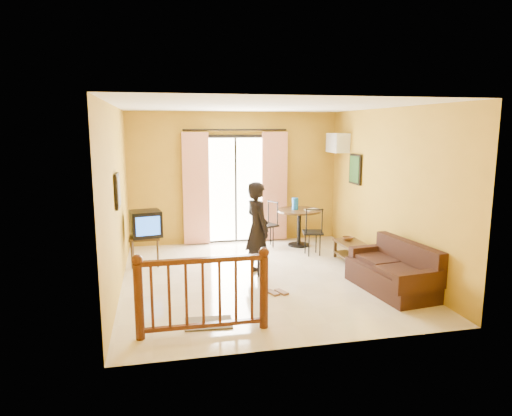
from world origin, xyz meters
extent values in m
plane|color=beige|center=(0.00, 0.00, 0.00)|extent=(5.00, 5.00, 0.00)
plane|color=white|center=(0.00, 0.00, 2.80)|extent=(5.00, 5.00, 0.00)
plane|color=#B78C23|center=(0.00, 2.50, 1.40)|extent=(4.50, 0.00, 4.50)
plane|color=#B78C23|center=(0.00, -2.50, 1.40)|extent=(4.50, 0.00, 4.50)
plane|color=#B78C23|center=(-2.25, 0.00, 1.40)|extent=(0.00, 5.00, 5.00)
plane|color=#B78C23|center=(2.25, 0.00, 1.40)|extent=(0.00, 5.00, 5.00)
cube|color=black|center=(0.00, 2.48, 1.15)|extent=(1.34, 0.03, 2.34)
cube|color=white|center=(0.00, 2.45, 1.15)|extent=(1.20, 0.04, 2.20)
cube|color=black|center=(0.00, 2.43, 1.15)|extent=(0.04, 0.02, 2.20)
cube|color=#F6E0BA|center=(-0.85, 2.40, 1.20)|extent=(0.55, 0.08, 2.35)
cube|color=#F6E0BA|center=(0.85, 2.40, 1.20)|extent=(0.55, 0.08, 2.35)
cylinder|color=black|center=(0.00, 2.40, 2.42)|extent=(2.20, 0.04, 0.04)
cube|color=black|center=(-1.90, 1.11, 0.52)|extent=(0.54, 0.45, 0.04)
cylinder|color=black|center=(-2.12, 0.93, 0.26)|extent=(0.04, 0.04, 0.52)
cylinder|color=black|center=(-1.68, 0.93, 0.26)|extent=(0.04, 0.04, 0.52)
cylinder|color=black|center=(-2.12, 1.28, 0.26)|extent=(0.04, 0.04, 0.52)
cylinder|color=black|center=(-1.68, 1.28, 0.26)|extent=(0.04, 0.04, 0.52)
cube|color=black|center=(-1.87, 1.11, 0.77)|extent=(0.60, 0.56, 0.47)
cube|color=#296BF8|center=(-1.82, 0.87, 0.77)|extent=(0.41, 0.09, 0.33)
cube|color=black|center=(-2.22, -0.20, 1.55)|extent=(0.04, 0.42, 0.52)
cube|color=#544E48|center=(-2.19, -0.20, 1.55)|extent=(0.01, 0.34, 0.44)
cylinder|color=black|center=(1.25, 1.85, 0.75)|extent=(0.93, 0.93, 0.04)
cylinder|color=black|center=(1.25, 1.85, 0.38)|extent=(0.08, 0.08, 0.75)
cylinder|color=black|center=(1.25, 1.85, 0.01)|extent=(0.45, 0.45, 0.03)
cylinder|color=blue|center=(1.17, 1.89, 0.90)|extent=(0.13, 0.13, 0.25)
cube|color=beige|center=(1.48, 1.75, 0.78)|extent=(0.33, 0.28, 0.02)
cube|color=white|center=(2.10, 1.95, 2.15)|extent=(0.30, 0.60, 0.40)
cube|color=gray|center=(1.95, 1.95, 2.15)|extent=(0.02, 0.56, 0.36)
cube|color=black|center=(2.22, 1.30, 1.65)|extent=(0.04, 0.50, 0.60)
cube|color=black|center=(2.19, 1.30, 1.65)|extent=(0.01, 0.42, 0.52)
cube|color=black|center=(1.85, 0.51, 0.34)|extent=(0.45, 0.81, 0.04)
cube|color=black|center=(1.85, 0.51, 0.11)|extent=(0.41, 0.77, 0.03)
cube|color=black|center=(1.67, 0.15, 0.17)|extent=(0.05, 0.05, 0.34)
cube|color=black|center=(2.03, 0.15, 0.17)|extent=(0.05, 0.05, 0.34)
cube|color=black|center=(1.67, 0.87, 0.17)|extent=(0.05, 0.05, 0.34)
cube|color=black|center=(2.03, 0.87, 0.17)|extent=(0.05, 0.05, 0.34)
imported|color=brown|center=(1.85, 0.71, 0.40)|extent=(0.27, 0.27, 0.06)
cube|color=black|center=(1.80, -1.05, 0.18)|extent=(0.91, 1.56, 0.37)
cube|color=black|center=(2.08, -1.05, 0.51)|extent=(0.35, 1.49, 0.51)
cube|color=black|center=(1.80, -1.77, 0.39)|extent=(0.75, 0.24, 0.28)
cube|color=black|center=(1.80, -0.33, 0.39)|extent=(0.75, 0.24, 0.28)
cube|color=black|center=(1.75, -1.37, 0.40)|extent=(0.58, 0.66, 0.09)
cube|color=black|center=(1.75, -0.72, 0.40)|extent=(0.58, 0.66, 0.09)
imported|color=black|center=(-0.02, 0.21, 0.79)|extent=(0.51, 0.65, 1.58)
cylinder|color=#471E0F|center=(-1.90, -1.90, 0.46)|extent=(0.11, 0.11, 0.92)
cylinder|color=#471E0F|center=(-0.40, -1.90, 0.46)|extent=(0.11, 0.11, 0.92)
sphere|color=#471E0F|center=(-1.90, -1.90, 0.97)|extent=(0.13, 0.13, 0.13)
sphere|color=#471E0F|center=(-0.40, -1.90, 0.97)|extent=(0.13, 0.13, 0.13)
cube|color=#471E0F|center=(-1.15, -1.90, 0.92)|extent=(1.55, 0.08, 0.06)
cube|color=#471E0F|center=(-1.15, -1.90, 0.10)|extent=(1.55, 0.06, 0.05)
cube|color=#615A4E|center=(-1.07, -1.65, 0.01)|extent=(0.63, 0.44, 0.02)
cube|color=brown|center=(0.00, -0.79, 0.01)|extent=(0.19, 0.27, 0.03)
cube|color=brown|center=(0.14, -0.79, 0.01)|extent=(0.19, 0.27, 0.03)
camera|label=1|loc=(-1.64, -7.12, 2.47)|focal=32.00mm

